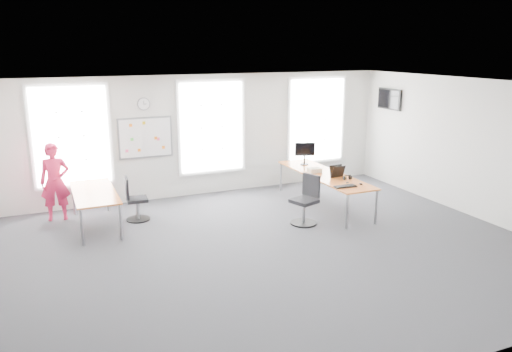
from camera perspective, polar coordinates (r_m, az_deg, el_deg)
name	(u,v)px	position (r m, az deg, el deg)	size (l,w,h in m)	color
floor	(266,250)	(9.32, 1.20, -8.48)	(10.00, 10.00, 0.00)	#29292E
ceiling	(267,86)	(8.59, 1.30, 10.26)	(10.00, 10.00, 0.00)	white
wall_back	(200,136)	(12.50, -6.44, 4.60)	(10.00, 10.00, 0.00)	silver
wall_front	(424,256)	(5.64, 18.65, -8.63)	(10.00, 10.00, 0.00)	silver
wall_right	(477,149)	(11.79, 23.96, 2.82)	(10.00, 10.00, 0.00)	silver
window_left	(71,136)	(11.93, -20.36, 4.28)	(1.60, 0.06, 2.20)	silver
window_mid	(211,127)	(12.53, -5.11, 5.59)	(1.60, 0.06, 2.20)	silver
window_right	(316,120)	(13.76, 6.89, 6.34)	(1.60, 0.06, 2.20)	silver
desk_right	(324,176)	(11.74, 7.79, 0.02)	(0.85, 3.18, 0.77)	orange
desk_left	(94,194)	(10.79, -17.99, -2.02)	(0.83, 2.09, 0.76)	orange
chair_right	(306,202)	(10.58, 5.73, -3.03)	(0.60, 0.60, 1.05)	black
chair_left	(134,202)	(11.03, -13.72, -2.85)	(0.51, 0.51, 0.96)	black
person	(55,182)	(11.50, -21.98, -0.63)	(0.61, 0.40, 1.68)	#C51C46
whiteboard	(146,138)	(12.15, -12.51, 4.29)	(1.20, 0.03, 0.90)	white
wall_clock	(144,104)	(12.04, -12.72, 8.04)	(0.30, 0.30, 0.04)	gray
tv	(390,99)	(13.82, 15.02, 8.50)	(0.06, 0.90, 0.55)	black
keyboard	(345,186)	(10.69, 10.17, -1.19)	(0.48, 0.17, 0.02)	black
mouse	(361,184)	(10.92, 11.89, -0.89)	(0.06, 0.10, 0.04)	black
lens_cap	(347,183)	(11.02, 10.41, -0.75)	(0.07, 0.07, 0.01)	black
headphones	(347,178)	(11.26, 10.37, -0.18)	(0.19, 0.10, 0.11)	black
laptop_sleeve	(337,171)	(11.42, 9.25, 0.52)	(0.34, 0.21, 0.28)	black
paper_stack	(315,170)	(11.81, 6.71, 0.65)	(0.30, 0.22, 0.10)	beige
monitor	(305,151)	(12.51, 5.60, 2.82)	(0.49, 0.22, 0.56)	black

